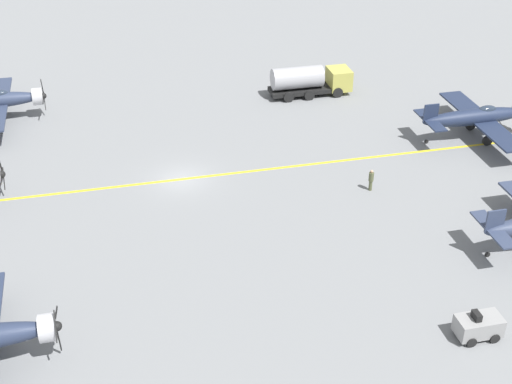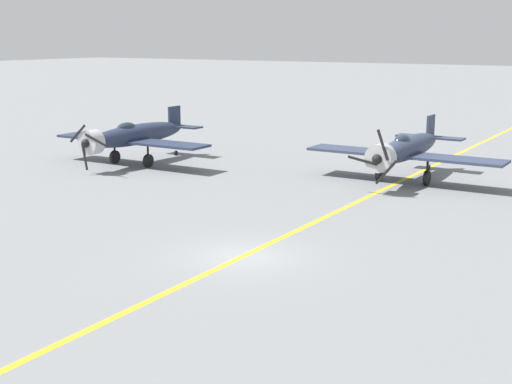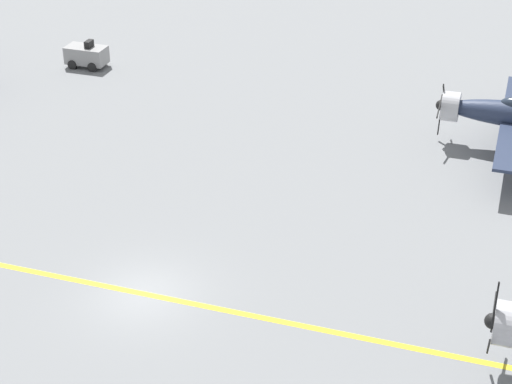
% 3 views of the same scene
% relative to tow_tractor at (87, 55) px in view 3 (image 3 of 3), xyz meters
% --- Properties ---
extents(ground_plane, '(400.00, 400.00, 0.00)m').
position_rel_tow_tractor_xyz_m(ground_plane, '(-21.62, -13.89, -0.79)').
color(ground_plane, slate).
extents(taxiway_stripe, '(0.30, 160.00, 0.01)m').
position_rel_tow_tractor_xyz_m(taxiway_stripe, '(-21.62, -13.89, -0.79)').
color(taxiway_stripe, yellow).
rests_on(taxiway_stripe, ground).
extents(tow_tractor, '(1.57, 2.60, 1.79)m').
position_rel_tow_tractor_xyz_m(tow_tractor, '(0.00, 0.00, 0.00)').
color(tow_tractor, gray).
rests_on(tow_tractor, ground).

